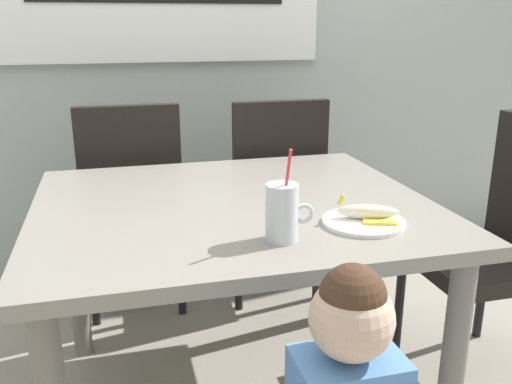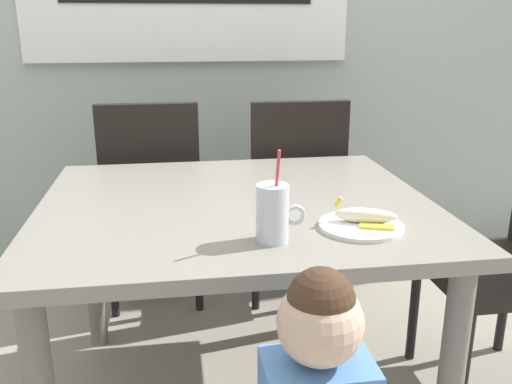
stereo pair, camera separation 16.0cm
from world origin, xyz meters
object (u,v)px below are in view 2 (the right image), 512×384
at_px(dining_table, 237,230).
at_px(dining_chair_right, 293,189).
at_px(milk_cup, 273,216).
at_px(dining_chair_left, 152,193).
at_px(peeled_banana, 366,216).
at_px(snack_plate, 361,226).

relative_size(dining_table, dining_chair_right, 1.27).
distance_m(dining_table, milk_cup, 0.38).
relative_size(dining_chair_left, peeled_banana, 5.50).
xyz_separation_m(dining_table, snack_plate, (0.31, -0.29, 0.10)).
bearing_deg(snack_plate, milk_cup, -167.72).
height_order(milk_cup, peeled_banana, milk_cup).
bearing_deg(milk_cup, snack_plate, 12.28).
bearing_deg(dining_chair_left, peeled_banana, 120.48).
bearing_deg(dining_chair_right, dining_chair_left, -2.58).
distance_m(dining_chair_right, peeled_banana, 1.04).
bearing_deg(peeled_banana, dining_table, 139.21).
bearing_deg(milk_cup, dining_chair_left, 107.31).
height_order(dining_chair_left, snack_plate, dining_chair_left).
xyz_separation_m(dining_chair_right, milk_cup, (-0.29, -1.08, 0.26)).
relative_size(dining_chair_left, dining_chair_right, 1.00).
bearing_deg(dining_table, milk_cup, -81.09).
relative_size(dining_table, snack_plate, 5.28).
xyz_separation_m(dining_table, dining_chair_left, (-0.29, 0.77, -0.10)).
height_order(dining_chair_left, dining_chair_right, same).
distance_m(dining_table, dining_chair_left, 0.83).
bearing_deg(dining_chair_left, snack_plate, 119.68).
bearing_deg(snack_plate, peeled_banana, 18.34).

